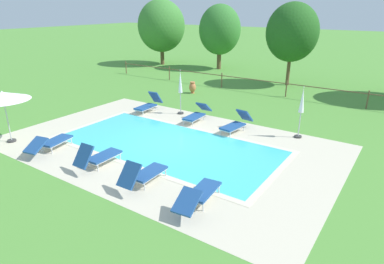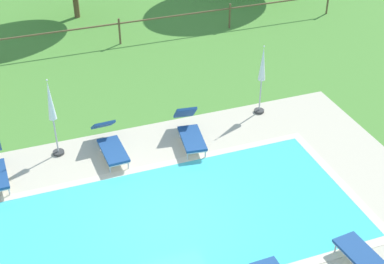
% 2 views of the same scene
% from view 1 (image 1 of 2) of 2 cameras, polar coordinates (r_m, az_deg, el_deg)
% --- Properties ---
extents(ground_plane, '(160.00, 160.00, 0.00)m').
position_cam_1_polar(ground_plane, '(14.03, -4.28, -2.14)').
color(ground_plane, '#518E38').
extents(pool_deck_paving, '(13.68, 8.74, 0.01)m').
position_cam_1_polar(pool_deck_paving, '(14.03, -4.28, -2.13)').
color(pool_deck_paving, beige).
rests_on(pool_deck_paving, ground).
extents(swimming_pool_water, '(9.24, 4.31, 0.01)m').
position_cam_1_polar(swimming_pool_water, '(14.03, -4.28, -2.12)').
color(swimming_pool_water, '#42CCD6').
rests_on(swimming_pool_water, ground).
extents(pool_coping_rim, '(9.72, 4.79, 0.01)m').
position_cam_1_polar(pool_coping_rim, '(14.03, -4.28, -2.11)').
color(pool_coping_rim, beige).
rests_on(pool_coping_rim, ground).
extents(sun_lounger_north_near_steps, '(0.81, 2.12, 0.72)m').
position_cam_1_polar(sun_lounger_north_near_steps, '(9.81, 1.24, -10.49)').
color(sun_lounger_north_near_steps, navy).
rests_on(sun_lounger_north_near_steps, ground).
extents(sun_lounger_north_mid, '(0.64, 1.84, 1.01)m').
position_cam_1_polar(sun_lounger_north_mid, '(12.45, -15.70, -3.99)').
color(sun_lounger_north_mid, navy).
rests_on(sun_lounger_north_mid, ground).
extents(sun_lounger_north_far, '(0.84, 1.98, 0.93)m').
position_cam_1_polar(sun_lounger_north_far, '(15.47, 7.57, 1.48)').
color(sun_lounger_north_far, navy).
rests_on(sun_lounger_north_far, ground).
extents(sun_lounger_north_end, '(1.00, 2.15, 0.71)m').
position_cam_1_polar(sun_lounger_north_end, '(14.46, -22.97, -1.59)').
color(sun_lounger_north_end, navy).
rests_on(sun_lounger_north_end, ground).
extents(sun_lounger_south_near_corner, '(0.69, 2.01, 0.85)m').
position_cam_1_polar(sun_lounger_south_near_corner, '(16.73, 0.86, 3.10)').
color(sun_lounger_south_near_corner, navy).
rests_on(sun_lounger_south_near_corner, ground).
extents(sun_lounger_south_far, '(0.68, 1.86, 1.01)m').
position_cam_1_polar(sun_lounger_south_far, '(18.50, -7.42, 4.73)').
color(sun_lounger_south_far, navy).
rests_on(sun_lounger_south_far, ground).
extents(sun_lounger_south_end, '(0.65, 1.90, 0.97)m').
position_cam_1_polar(sun_lounger_south_end, '(10.92, -8.26, -7.03)').
color(sun_lounger_south_end, navy).
rests_on(sun_lounger_south_end, ground).
extents(patio_umbrella_open_foreground, '(2.12, 2.12, 2.22)m').
position_cam_1_polar(patio_umbrella_open_foreground, '(15.69, -29.61, 5.31)').
color(patio_umbrella_open_foreground, '#383838').
rests_on(patio_umbrella_open_foreground, ground).
extents(patio_umbrella_closed_row_west, '(0.32, 0.32, 2.38)m').
position_cam_1_polar(patio_umbrella_closed_row_west, '(17.61, -2.00, 7.79)').
color(patio_umbrella_closed_row_west, '#383838').
rests_on(patio_umbrella_closed_row_west, ground).
extents(patio_umbrella_closed_row_mid_west, '(0.32, 0.32, 2.29)m').
position_cam_1_polar(patio_umbrella_closed_row_mid_west, '(15.01, 18.22, 4.32)').
color(patio_umbrella_closed_row_mid_west, '#383838').
rests_on(patio_umbrella_closed_row_mid_west, ground).
extents(terracotta_urn_near_fence, '(0.45, 0.45, 0.76)m').
position_cam_1_polar(terracotta_urn_near_fence, '(22.28, 0.09, 7.67)').
color(terracotta_urn_near_fence, '#C67547').
rests_on(terracotta_urn_near_fence, ground).
extents(perimeter_fence, '(23.48, 0.08, 1.05)m').
position_cam_1_polar(perimeter_fence, '(22.93, 10.28, 8.51)').
color(perimeter_fence, brown).
rests_on(perimeter_fence, ground).
extents(tree_far_west, '(3.63, 3.63, 5.75)m').
position_cam_1_polar(tree_far_west, '(25.23, 16.73, 15.97)').
color(tree_far_west, brown).
rests_on(tree_far_west, ground).
extents(tree_west_mid, '(3.70, 3.70, 5.65)m').
position_cam_1_polar(tree_west_mid, '(31.05, 4.77, 16.99)').
color(tree_west_mid, brown).
rests_on(tree_west_mid, ground).
extents(tree_east_mid, '(4.50, 4.50, 6.10)m').
position_cam_1_polar(tree_east_mid, '(33.64, -5.25, 17.59)').
color(tree_east_mid, brown).
rests_on(tree_east_mid, ground).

